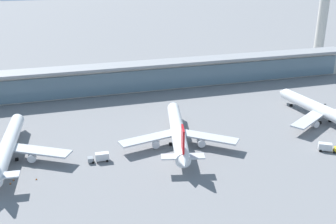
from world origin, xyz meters
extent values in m
plane|color=slate|center=(0.00, 0.00, 0.00)|extent=(1200.00, 1200.00, 0.00)
cylinder|color=white|center=(-61.44, 4.59, 4.89)|extent=(9.73, 49.14, 5.15)
cone|color=white|center=(-58.94, 30.97, 4.89)|extent=(5.46, 5.09, 5.05)
cube|color=black|center=(-59.22, 28.03, 5.79)|extent=(4.05, 2.49, 0.62)
cube|color=#B7BABF|center=(-50.80, -0.92, 3.98)|extent=(21.92, 16.43, 0.62)
cylinder|color=silver|center=(-53.50, -1.18, 2.21)|extent=(3.18, 3.98, 2.84)
cylinder|color=black|center=(-58.86, 1.67, 0.62)|extent=(1.18, 1.34, 1.24)
cylinder|color=black|center=(-59.60, 24.05, 0.62)|extent=(1.18, 1.34, 1.24)
cylinder|color=white|center=(-0.59, -0.33, 4.89)|extent=(16.76, 48.67, 5.15)
cone|color=white|center=(5.78, 25.39, 4.89)|extent=(6.02, 5.72, 5.05)
cone|color=white|center=(-6.90, -25.79, 5.40)|extent=(5.87, 6.62, 4.64)
cube|color=black|center=(5.07, 22.53, 5.79)|extent=(4.26, 3.00, 0.62)
cube|color=#B7BABF|center=(-12.45, -2.01, 3.98)|extent=(22.91, 10.21, 0.62)
cube|color=#B7BABF|center=(9.11, -7.35, 3.98)|extent=(20.69, 18.61, 0.62)
cylinder|color=silver|center=(-9.99, -3.15, 2.21)|extent=(3.66, 4.31, 2.84)
cylinder|color=silver|center=(6.40, -7.22, 2.21)|extent=(3.66, 4.31, 2.84)
cube|color=red|center=(-5.83, -21.46, 11.46)|extent=(2.10, 6.19, 8.00)
cube|color=#B7BABF|center=(-6.04, -22.32, 5.66)|extent=(14.74, 7.21, 0.44)
cylinder|color=black|center=(-3.99, -2.23, 0.62)|extent=(1.33, 1.46, 1.24)
cylinder|color=black|center=(1.52, -3.60, 0.62)|extent=(1.33, 1.46, 1.24)
cylinder|color=black|center=(4.11, 18.65, 0.62)|extent=(1.33, 1.46, 1.24)
cylinder|color=white|center=(65.64, 2.01, 4.89)|extent=(10.11, 49.14, 5.15)
cone|color=white|center=(62.94, 28.37, 4.89)|extent=(5.50, 5.13, 5.05)
cube|color=black|center=(63.24, 25.44, 5.79)|extent=(4.06, 2.52, 0.62)
cube|color=#B7BABF|center=(55.04, -3.58, 3.98)|extent=(21.87, 16.55, 0.62)
cylinder|color=silver|center=(57.75, -3.83, 2.21)|extent=(3.21, 4.00, 2.84)
cylinder|color=black|center=(63.08, -0.93, 0.62)|extent=(1.19, 1.35, 1.24)
cylinder|color=black|center=(68.74, -0.35, 0.62)|extent=(1.19, 1.35, 1.24)
cylinder|color=black|center=(63.64, 21.46, 0.62)|extent=(1.19, 1.35, 1.24)
cube|color=gray|center=(-34.45, -7.02, 1.20)|extent=(1.89, 2.37, 1.50)
cube|color=black|center=(-35.24, -6.99, 1.50)|extent=(0.20, 2.07, 0.70)
cube|color=silver|center=(-30.35, -7.19, 1.85)|extent=(4.69, 2.48, 2.50)
cylinder|color=black|center=(-33.69, -8.11, 0.45)|extent=(0.91, 0.32, 0.90)
cylinder|color=black|center=(-33.60, -5.99, 0.45)|extent=(0.91, 0.32, 0.90)
cylinder|color=black|center=(-28.89, -8.30, 0.45)|extent=(0.91, 0.32, 0.90)
cylinder|color=black|center=(-28.81, -6.19, 0.45)|extent=(0.91, 0.32, 0.90)
cube|color=silver|center=(48.62, -23.18, 1.85)|extent=(5.11, 4.42, 2.50)
cylinder|color=black|center=(51.97, -24.07, 0.45)|extent=(0.91, 0.72, 0.90)
cylinder|color=black|center=(50.83, -25.85, 0.45)|extent=(0.91, 0.72, 0.90)
cylinder|color=black|center=(47.93, -21.48, 0.45)|extent=(0.91, 0.72, 0.90)
cylinder|color=black|center=(46.79, -23.26, 0.45)|extent=(0.91, 0.72, 0.90)
cube|color=yellow|center=(73.06, 11.29, 0.75)|extent=(4.99, 4.16, 0.60)
cube|color=black|center=(75.07, 12.64, 1.84)|extent=(3.79, 2.95, 1.72)
cylinder|color=black|center=(73.99, 12.91, 0.45)|extent=(0.90, 0.73, 0.90)
cylinder|color=black|center=(74.91, 11.54, 0.45)|extent=(0.90, 0.73, 0.90)
cylinder|color=black|center=(71.20, 11.04, 0.45)|extent=(0.90, 0.73, 0.90)
cylinder|color=black|center=(72.12, 9.67, 0.45)|extent=(0.90, 0.73, 0.90)
cube|color=beige|center=(0.00, 67.25, 7.00)|extent=(244.89, 8.00, 14.00)
cube|color=slate|center=(0.00, 62.95, 6.30)|extent=(240.00, 0.50, 11.20)
cube|color=gray|center=(0.00, 65.25, 14.60)|extent=(249.79, 12.80, 1.20)
cylinder|color=beige|center=(132.19, 95.38, 33.87)|extent=(6.40, 6.40, 67.74)
cone|color=orange|center=(-60.13, -13.94, 0.35)|extent=(0.44, 0.44, 0.70)
cube|color=black|center=(-60.13, -13.94, 0.02)|extent=(0.62, 0.62, 0.04)
cone|color=orange|center=(-52.35, -13.58, 0.35)|extent=(0.44, 0.44, 0.70)
cube|color=black|center=(-52.35, -13.58, 0.02)|extent=(0.62, 0.62, 0.04)
cone|color=orange|center=(-59.25, -12.01, 0.35)|extent=(0.44, 0.44, 0.70)
cube|color=black|center=(-59.25, -12.01, 0.02)|extent=(0.62, 0.62, 0.04)
camera|label=1|loc=(-44.50, -131.57, 65.88)|focal=42.58mm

